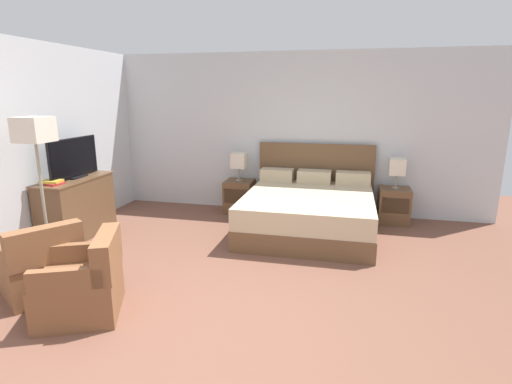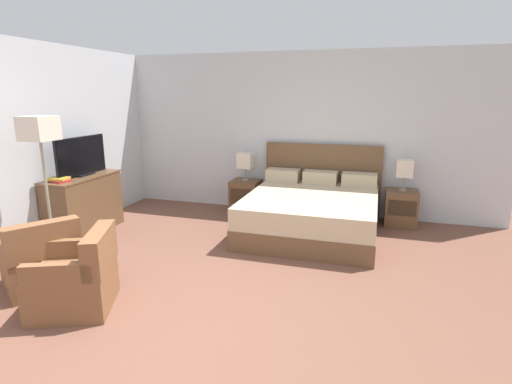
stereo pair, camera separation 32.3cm
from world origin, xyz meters
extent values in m
plane|color=brown|center=(0.00, 0.00, 0.00)|extent=(11.98, 11.98, 0.00)
cube|color=silver|center=(0.00, 4.02, 1.32)|extent=(6.84, 0.06, 2.64)
cube|color=silver|center=(-2.85, 1.70, 1.32)|extent=(0.06, 5.79, 2.64)
cube|color=brown|center=(0.60, 2.91, 0.14)|extent=(1.82, 1.98, 0.28)
cube|color=#C6B28E|center=(0.60, 2.91, 0.43)|extent=(1.80, 1.97, 0.29)
cube|color=brown|center=(0.60, 3.93, 0.59)|extent=(1.89, 0.05, 1.18)
cube|color=#C6B28E|center=(-0.01, 3.73, 0.67)|extent=(0.53, 0.28, 0.20)
cube|color=#C6B28E|center=(0.60, 3.73, 0.67)|extent=(0.53, 0.28, 0.20)
cube|color=#C6B28E|center=(1.21, 3.73, 0.67)|extent=(0.53, 0.28, 0.20)
cube|color=brown|center=(-0.66, 3.71, 0.27)|extent=(0.47, 0.45, 0.55)
cube|color=#473120|center=(-0.66, 3.49, 0.33)|extent=(0.40, 0.01, 0.24)
cube|color=brown|center=(1.85, 3.71, 0.27)|extent=(0.47, 0.45, 0.55)
cube|color=#473120|center=(1.85, 3.49, 0.33)|extent=(0.40, 0.01, 0.24)
cylinder|color=gray|center=(-0.66, 3.71, 0.56)|extent=(0.11, 0.11, 0.02)
cylinder|color=gray|center=(-0.66, 3.71, 0.67)|extent=(0.02, 0.02, 0.20)
cube|color=beige|center=(-0.66, 3.71, 0.89)|extent=(0.24, 0.24, 0.25)
cylinder|color=gray|center=(1.85, 3.71, 0.56)|extent=(0.11, 0.11, 0.02)
cylinder|color=gray|center=(1.85, 3.71, 0.67)|extent=(0.02, 0.02, 0.20)
cube|color=beige|center=(1.85, 3.71, 0.89)|extent=(0.24, 0.24, 0.25)
cube|color=brown|center=(-2.56, 2.03, 0.42)|extent=(0.46, 1.16, 0.84)
cube|color=brown|center=(-2.56, 2.03, 0.83)|extent=(0.47, 1.19, 0.02)
cube|color=black|center=(-2.56, 2.07, 0.85)|extent=(0.18, 0.30, 0.02)
cube|color=black|center=(-2.56, 2.07, 1.12)|extent=(0.04, 0.96, 0.54)
cube|color=black|center=(-2.54, 2.07, 1.12)|extent=(0.01, 0.93, 0.52)
cube|color=#B7282D|center=(-2.55, 1.62, 0.86)|extent=(0.26, 0.23, 0.03)
cube|color=gold|center=(-2.58, 1.62, 0.88)|extent=(0.27, 0.23, 0.03)
cube|color=brown|center=(-1.86, 0.51, 0.20)|extent=(0.94, 0.94, 0.40)
cube|color=brown|center=(-1.64, 0.36, 0.58)|extent=(0.51, 0.65, 0.36)
cube|color=brown|center=(-2.03, 0.26, 0.49)|extent=(0.57, 0.42, 0.18)
cube|color=brown|center=(-1.70, 0.75, 0.49)|extent=(0.57, 0.42, 0.18)
cube|color=brown|center=(-1.20, 0.21, 0.20)|extent=(0.90, 0.90, 0.40)
cube|color=brown|center=(-0.95, 0.32, 0.58)|extent=(0.42, 0.69, 0.36)
cube|color=brown|center=(-1.08, -0.06, 0.49)|extent=(0.61, 0.34, 0.18)
cube|color=brown|center=(-1.32, 0.48, 0.49)|extent=(0.61, 0.34, 0.18)
cylinder|color=gray|center=(-2.26, 1.10, 0.01)|extent=(0.28, 0.28, 0.02)
cylinder|color=gray|center=(-2.26, 1.10, 0.74)|extent=(0.03, 0.03, 1.43)
cube|color=beige|center=(-2.26, 1.10, 1.60)|extent=(0.33, 0.33, 0.28)
camera|label=1|loc=(1.13, -2.64, 1.98)|focal=28.00mm
camera|label=2|loc=(1.44, -2.56, 1.98)|focal=28.00mm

